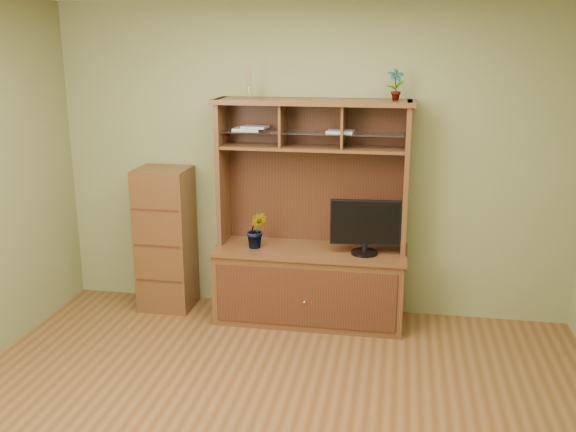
# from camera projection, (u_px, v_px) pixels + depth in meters

# --- Properties ---
(room) EXTENTS (4.54, 4.04, 2.74)m
(room) POSITION_uv_depth(u_px,v_px,m) (262.00, 223.00, 3.67)
(room) COLOR brown
(room) RESTS_ON ground
(media_hutch) EXTENTS (1.66, 0.61, 1.90)m
(media_hutch) POSITION_uv_depth(u_px,v_px,m) (310.00, 262.00, 5.52)
(media_hutch) COLOR #462914
(media_hutch) RESTS_ON room
(monitor) EXTENTS (0.58, 0.22, 0.46)m
(monitor) POSITION_uv_depth(u_px,v_px,m) (365.00, 226.00, 5.26)
(monitor) COLOR black
(monitor) RESTS_ON media_hutch
(orchid_plant) EXTENTS (0.18, 0.15, 0.32)m
(orchid_plant) POSITION_uv_depth(u_px,v_px,m) (257.00, 230.00, 5.44)
(orchid_plant) COLOR #265D20
(orchid_plant) RESTS_ON media_hutch
(top_plant) EXTENTS (0.15, 0.11, 0.25)m
(top_plant) POSITION_uv_depth(u_px,v_px,m) (396.00, 85.00, 5.09)
(top_plant) COLOR #386F27
(top_plant) RESTS_ON media_hutch
(reed_diffuser) EXTENTS (0.06, 0.06, 0.28)m
(reed_diffuser) POSITION_uv_depth(u_px,v_px,m) (250.00, 85.00, 5.29)
(reed_diffuser) COLOR silver
(reed_diffuser) RESTS_ON media_hutch
(magazines) EXTENTS (1.01, 0.19, 0.04)m
(magazines) POSITION_uv_depth(u_px,v_px,m) (280.00, 129.00, 5.34)
(magazines) COLOR silver
(magazines) RESTS_ON media_hutch
(side_cabinet) EXTENTS (0.46, 0.42, 1.29)m
(side_cabinet) POSITION_uv_depth(u_px,v_px,m) (166.00, 239.00, 5.75)
(side_cabinet) COLOR #462914
(side_cabinet) RESTS_ON room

